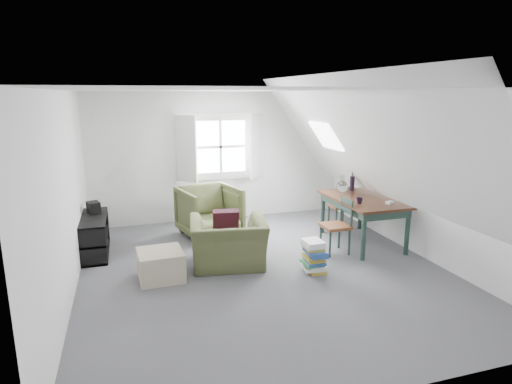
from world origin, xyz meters
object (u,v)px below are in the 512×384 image
object	(u,v)px
armchair_far	(210,235)
dining_table	(363,204)
media_shelf	(95,238)
magazine_stack	(314,256)
armchair_near	(229,265)
dining_chair_far	(341,205)
dining_chair_near	(337,225)
ottoman	(161,265)

from	to	relation	value
armchair_far	dining_table	xyz separation A→B (m)	(2.36, -1.13, 0.67)
armchair_far	media_shelf	xyz separation A→B (m)	(-1.89, -0.37, 0.27)
magazine_stack	armchair_near	bearing A→B (deg)	152.63
armchair_near	media_shelf	size ratio (longest dim) A/B	0.92
dining_chair_far	armchair_near	bearing A→B (deg)	7.30
armchair_far	dining_chair_near	xyz separation A→B (m)	(1.75, -1.41, 0.45)
armchair_near	media_shelf	distance (m)	2.17
dining_table	dining_chair_far	xyz separation A→B (m)	(0.09, 0.89, -0.25)
armchair_far	media_shelf	size ratio (longest dim) A/B	0.83
dining_chair_near	armchair_far	bearing A→B (deg)	-109.43
magazine_stack	dining_chair_near	bearing A→B (deg)	41.33
media_shelf	armchair_far	bearing A→B (deg)	10.31
dining_table	ottoman	bearing A→B (deg)	-169.13
dining_table	dining_chair_near	size ratio (longest dim) A/B	1.78
dining_chair_near	media_shelf	size ratio (longest dim) A/B	0.75
magazine_stack	ottoman	bearing A→B (deg)	169.13
ottoman	dining_chair_far	bearing A→B (deg)	21.40
armchair_far	media_shelf	bearing A→B (deg)	176.73
ottoman	dining_chair_near	bearing A→B (deg)	3.74
armchair_near	armchair_far	world-z (taller)	armchair_far
ottoman	dining_chair_far	size ratio (longest dim) A/B	0.72
ottoman	media_shelf	bearing A→B (deg)	126.38
media_shelf	magazine_stack	bearing A→B (deg)	-29.19
armchair_far	dining_chair_far	distance (m)	2.49
dining_table	media_shelf	size ratio (longest dim) A/B	1.33
media_shelf	magazine_stack	distance (m)	3.39
magazine_stack	dining_chair_far	bearing A→B (deg)	52.24
armchair_near	magazine_stack	bearing A→B (deg)	161.47
armchair_near	dining_chair_near	xyz separation A→B (m)	(1.76, 0.01, 0.45)
dining_table	media_shelf	xyz separation A→B (m)	(-4.24, 0.76, -0.40)
dining_chair_far	dining_chair_near	bearing A→B (deg)	40.92
armchair_far	ottoman	world-z (taller)	armchair_far
ottoman	dining_table	bearing A→B (deg)	7.81
dining_chair_near	magazine_stack	distance (m)	0.90
media_shelf	armchair_near	bearing A→B (deg)	-29.86
armchair_near	dining_chair_near	distance (m)	1.81
ottoman	magazine_stack	xyz separation A→B (m)	(2.08, -0.40, 0.03)
armchair_near	dining_chair_far	world-z (taller)	dining_chair_far
ottoman	dining_chair_far	xyz separation A→B (m)	(3.43, 1.35, 0.23)
ottoman	dining_chair_near	distance (m)	2.76
media_shelf	dining_chair_near	bearing A→B (deg)	-16.64
armchair_near	media_shelf	xyz separation A→B (m)	(-1.88, 1.05, 0.27)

